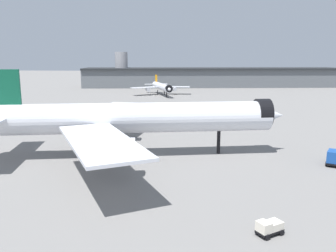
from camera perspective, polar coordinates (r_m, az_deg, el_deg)
ground at (r=72.79m, az=-8.58°, el=-5.25°), size 900.00×900.00×0.00m
airliner_near_gate at (r=72.30m, az=-6.71°, el=1.22°), size 66.98×60.39×18.22m
airliner_far_taxiway at (r=189.83m, az=-1.06°, el=6.48°), size 31.94×35.87×10.45m
terminal_building at (r=246.31m, az=6.74°, el=8.02°), size 178.74×47.22×23.96m
service_truck_front at (r=74.70m, az=25.75°, el=-4.58°), size 4.54×5.95×3.00m
baggage_tug_wing at (r=43.91m, az=16.31°, el=-15.72°), size 3.55×3.20×1.85m
baggage_cart_trailing at (r=105.65m, az=-20.94°, el=-0.15°), size 2.86×2.86×1.82m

